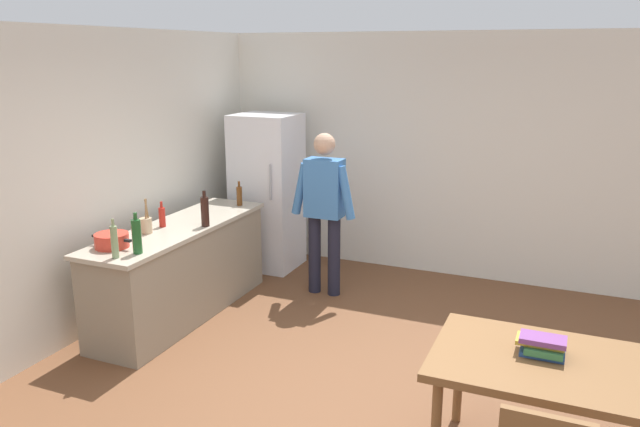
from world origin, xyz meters
name	(u,v)px	position (x,y,z in m)	size (l,w,h in m)	color
ground_plane	(346,399)	(0.00, 0.00, 0.00)	(14.00, 14.00, 0.00)	brown
wall_back	(443,156)	(0.00, 3.00, 1.35)	(6.40, 0.12, 2.70)	silver
wall_left	(77,186)	(-2.60, 0.20, 1.35)	(0.12, 5.60, 2.70)	silver
kitchen_counter	(181,270)	(-2.00, 0.80, 0.45)	(0.64, 2.20, 0.90)	gray
refrigerator	(267,192)	(-1.90, 2.40, 0.90)	(0.70, 0.67, 1.80)	white
person	(324,204)	(-0.95, 1.85, 0.98)	(0.70, 0.22, 1.70)	#1E1E2D
dining_table	(554,374)	(1.40, -0.30, 0.67)	(1.40, 0.90, 0.75)	brown
cooking_pot	(112,240)	(-2.11, 0.03, 0.96)	(0.40, 0.28, 0.12)	red
utensil_jar	(146,225)	(-2.12, 0.48, 0.98)	(0.11, 0.11, 0.32)	tan
bottle_wine_green	(137,236)	(-1.81, -0.01, 1.05)	(0.08, 0.08, 0.34)	#1E5123
bottle_sauce_red	(162,217)	(-2.12, 0.72, 1.00)	(0.06, 0.06, 0.24)	#B22319
bottle_vinegar_tall	(114,241)	(-1.90, -0.17, 1.04)	(0.06, 0.06, 0.32)	gray
bottle_wine_dark	(205,211)	(-1.75, 0.89, 1.05)	(0.08, 0.08, 0.34)	black
bottle_beer_brown	(239,196)	(-1.87, 1.72, 1.01)	(0.06, 0.06, 0.26)	#5B3314
book_stack	(543,346)	(1.32, -0.24, 0.81)	(0.28, 0.21, 0.12)	#284C8E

